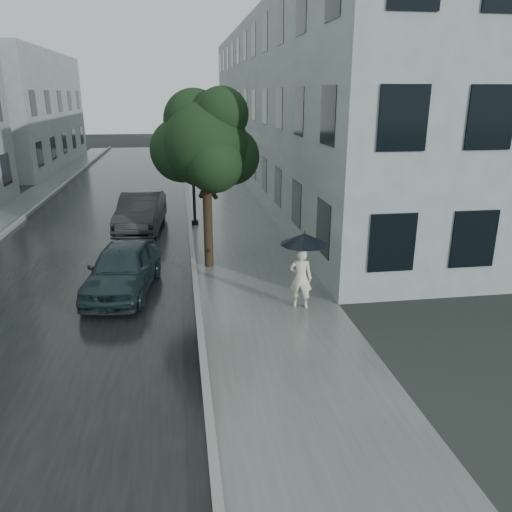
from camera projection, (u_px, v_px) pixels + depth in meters
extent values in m
plane|color=black|center=(272.00, 337.00, 11.07)|extent=(120.00, 120.00, 0.00)
cube|color=slate|center=(229.00, 214.00, 22.38)|extent=(3.50, 60.00, 0.01)
cube|color=slate|center=(188.00, 214.00, 22.09)|extent=(0.15, 60.00, 0.15)
cube|color=black|center=(107.00, 218.00, 21.62)|extent=(6.85, 60.00, 0.00)
cube|color=slate|center=(22.00, 219.00, 21.09)|extent=(0.15, 60.00, 0.15)
cube|color=#96A4A0|center=(306.00, 105.00, 28.78)|extent=(7.00, 36.00, 9.00)
cube|color=black|center=(246.00, 105.00, 28.28)|extent=(0.08, 32.40, 7.20)
cube|color=#96A4A0|center=(10.00, 110.00, 36.04)|extent=(7.00, 18.00, 8.00)
cube|color=black|center=(60.00, 110.00, 36.54)|extent=(0.08, 16.20, 6.40)
imported|color=silver|center=(301.00, 278.00, 12.37)|extent=(0.66, 0.54, 1.55)
cylinder|color=black|center=(304.00, 257.00, 12.17)|extent=(0.02, 0.02, 0.66)
cone|color=black|center=(304.00, 239.00, 12.02)|extent=(1.50, 1.50, 0.28)
cylinder|color=black|center=(304.00, 232.00, 11.97)|extent=(0.02, 0.02, 0.08)
cylinder|color=black|center=(303.00, 271.00, 12.28)|extent=(0.03, 0.03, 0.06)
cylinder|color=#332619|center=(208.00, 223.00, 15.20)|extent=(0.28, 0.28, 2.77)
sphere|color=#193317|center=(206.00, 145.00, 14.47)|extent=(2.49, 2.49, 2.49)
sphere|color=#193317|center=(231.00, 156.00, 14.97)|extent=(1.72, 1.72, 1.72)
sphere|color=#193317|center=(182.00, 150.00, 14.79)|extent=(1.92, 1.92, 1.92)
sphere|color=#193317|center=(214.00, 164.00, 14.02)|extent=(1.62, 1.62, 1.62)
sphere|color=#193317|center=(194.00, 120.00, 14.76)|extent=(1.82, 1.82, 1.82)
sphere|color=#193317|center=(222.00, 114.00, 14.10)|extent=(1.54, 1.54, 1.54)
cylinder|color=black|center=(193.00, 168.00, 19.78)|extent=(0.12, 0.12, 4.63)
cylinder|color=black|center=(195.00, 222.00, 20.47)|extent=(0.28, 0.28, 0.20)
cylinder|color=black|center=(184.00, 108.00, 19.04)|extent=(0.50, 0.11, 0.08)
sphere|color=silver|center=(176.00, 109.00, 19.03)|extent=(0.32, 0.32, 0.32)
imported|color=#1A282D|center=(123.00, 268.00, 13.39)|extent=(2.10, 4.09, 1.33)
imported|color=#222427|center=(141.00, 212.00, 19.56)|extent=(1.90, 4.47, 1.43)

